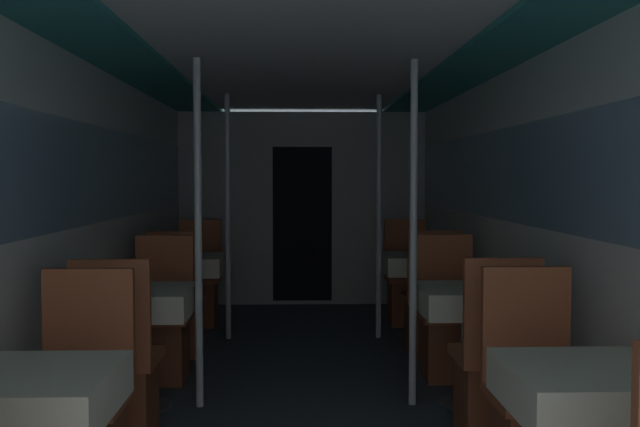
{
  "coord_description": "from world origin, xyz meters",
  "views": [
    {
      "loc": [
        -0.05,
        -1.48,
        1.39
      ],
      "look_at": [
        0.09,
        3.11,
        1.15
      ],
      "focal_mm": 40.0,
      "sensor_mm": 36.0,
      "label": 1
    }
  ],
  "objects_px": {
    "dining_table_left_1": "(142,307)",
    "support_pole_left_1": "(198,234)",
    "dining_table_left_2": "(189,268)",
    "dining_table_right_1": "(468,305)",
    "support_pole_right_1": "(413,234)",
    "dining_table_right_0": "(591,398)",
    "chair_left_far_1": "(161,336)",
    "chair_right_near_1": "(493,382)",
    "support_pole_right_2": "(379,217)",
    "dining_table_left_0": "(27,403)",
    "chair_right_far_1": "(448,334)",
    "chair_right_near_2": "(430,315)",
    "chair_right_far_0": "(536,426)",
    "dining_table_right_2": "(418,267)",
    "chair_right_far_2": "(407,292)",
    "chair_left_near_2": "(178,317)",
    "chair_left_far_2": "(198,293)",
    "support_pole_left_2": "(228,217)",
    "chair_left_near_1": "(119,385)"
  },
  "relations": [
    {
      "from": "dining_table_right_1",
      "to": "dining_table_right_2",
      "type": "relative_size",
      "value": 1.0
    },
    {
      "from": "chair_right_near_1",
      "to": "chair_right_near_2",
      "type": "xyz_separation_m",
      "value": [
        0.0,
        1.82,
        0.0
      ]
    },
    {
      "from": "chair_left_far_1",
      "to": "chair_right_near_1",
      "type": "height_order",
      "value": "same"
    },
    {
      "from": "dining_table_left_1",
      "to": "support_pole_left_1",
      "type": "xyz_separation_m",
      "value": [
        0.34,
        0.0,
        0.44
      ]
    },
    {
      "from": "dining_table_left_1",
      "to": "chair_left_far_1",
      "type": "relative_size",
      "value": 0.73
    },
    {
      "from": "dining_table_left_1",
      "to": "chair_right_far_2",
      "type": "height_order",
      "value": "chair_right_far_2"
    },
    {
      "from": "dining_table_right_0",
      "to": "dining_table_right_2",
      "type": "height_order",
      "value": "same"
    },
    {
      "from": "dining_table_left_2",
      "to": "chair_right_far_1",
      "type": "bearing_deg",
      "value": -32.26
    },
    {
      "from": "support_pole_left_1",
      "to": "chair_right_far_0",
      "type": "bearing_deg",
      "value": -37.31
    },
    {
      "from": "chair_right_near_2",
      "to": "support_pole_right_1",
      "type": "bearing_deg",
      "value": -105.22
    },
    {
      "from": "dining_table_left_0",
      "to": "chair_left_far_1",
      "type": "distance_m",
      "value": 2.41
    },
    {
      "from": "dining_table_left_0",
      "to": "chair_right_near_2",
      "type": "xyz_separation_m",
      "value": [
        1.97,
        3.06,
        -0.31
      ]
    },
    {
      "from": "chair_left_near_2",
      "to": "chair_right_near_1",
      "type": "bearing_deg",
      "value": -42.71
    },
    {
      "from": "support_pole_right_1",
      "to": "dining_table_right_2",
      "type": "xyz_separation_m",
      "value": [
        0.34,
        1.82,
        -0.44
      ]
    },
    {
      "from": "dining_table_right_0",
      "to": "support_pole_right_2",
      "type": "bearing_deg",
      "value": 95.31
    },
    {
      "from": "dining_table_left_0",
      "to": "chair_right_near_2",
      "type": "height_order",
      "value": "chair_right_near_2"
    },
    {
      "from": "chair_left_far_2",
      "to": "dining_table_right_0",
      "type": "bearing_deg",
      "value": 115.07
    },
    {
      "from": "support_pole_left_1",
      "to": "dining_table_right_0",
      "type": "bearing_deg",
      "value": -48.1
    },
    {
      "from": "support_pole_left_2",
      "to": "dining_table_right_1",
      "type": "height_order",
      "value": "support_pole_left_2"
    },
    {
      "from": "dining_table_left_1",
      "to": "support_pole_right_1",
      "type": "bearing_deg",
      "value": 0.0
    },
    {
      "from": "dining_table_right_1",
      "to": "support_pole_right_1",
      "type": "relative_size",
      "value": 0.34
    },
    {
      "from": "chair_left_far_1",
      "to": "chair_left_near_2",
      "type": "distance_m",
      "value": 0.67
    },
    {
      "from": "dining_table_left_0",
      "to": "dining_table_left_2",
      "type": "relative_size",
      "value": 1.0
    },
    {
      "from": "chair_left_far_2",
      "to": "dining_table_right_1",
      "type": "bearing_deg",
      "value": 129.46
    },
    {
      "from": "dining_table_right_1",
      "to": "chair_right_near_2",
      "type": "xyz_separation_m",
      "value": [
        -0.0,
        1.24,
        -0.31
      ]
    },
    {
      "from": "dining_table_right_1",
      "to": "chair_right_far_1",
      "type": "bearing_deg",
      "value": 90.0
    },
    {
      "from": "chair_left_far_2",
      "to": "dining_table_right_2",
      "type": "distance_m",
      "value": 2.07
    },
    {
      "from": "dining_table_left_0",
      "to": "chair_left_far_1",
      "type": "xyz_separation_m",
      "value": [
        0.0,
        2.39,
        -0.31
      ]
    },
    {
      "from": "support_pole_left_1",
      "to": "dining_table_right_1",
      "type": "xyz_separation_m",
      "value": [
        1.63,
        0.0,
        -0.44
      ]
    },
    {
      "from": "support_pole_right_2",
      "to": "support_pole_left_1",
      "type": "bearing_deg",
      "value": -125.42
    },
    {
      "from": "support_pole_left_1",
      "to": "dining_table_left_2",
      "type": "height_order",
      "value": "support_pole_left_1"
    },
    {
      "from": "dining_table_right_0",
      "to": "chair_right_near_2",
      "type": "relative_size",
      "value": 0.73
    },
    {
      "from": "chair_left_near_1",
      "to": "support_pole_left_1",
      "type": "xyz_separation_m",
      "value": [
        0.34,
        0.57,
        0.74
      ]
    },
    {
      "from": "chair_left_near_1",
      "to": "chair_left_near_2",
      "type": "distance_m",
      "value": 1.82
    },
    {
      "from": "dining_table_left_2",
      "to": "dining_table_right_2",
      "type": "distance_m",
      "value": 1.97
    },
    {
      "from": "chair_left_near_1",
      "to": "chair_right_far_1",
      "type": "relative_size",
      "value": 1.0
    },
    {
      "from": "chair_left_near_1",
      "to": "chair_right_near_2",
      "type": "distance_m",
      "value": 2.68
    },
    {
      "from": "support_pole_left_2",
      "to": "support_pole_right_1",
      "type": "height_order",
      "value": "same"
    },
    {
      "from": "chair_left_far_2",
      "to": "chair_right_near_2",
      "type": "distance_m",
      "value": 2.28
    },
    {
      "from": "dining_table_left_2",
      "to": "dining_table_right_1",
      "type": "distance_m",
      "value": 2.68
    },
    {
      "from": "dining_table_right_0",
      "to": "chair_left_far_1",
      "type": "bearing_deg",
      "value": 129.46
    },
    {
      "from": "dining_table_left_1",
      "to": "chair_left_far_1",
      "type": "distance_m",
      "value": 0.65
    },
    {
      "from": "dining_table_left_2",
      "to": "support_pole_right_2",
      "type": "distance_m",
      "value": 1.69
    },
    {
      "from": "chair_left_far_2",
      "to": "chair_left_near_1",
      "type": "bearing_deg",
      "value": 90.0
    },
    {
      "from": "chair_left_far_2",
      "to": "dining_table_left_1",
      "type": "bearing_deg",
      "value": 90.0
    },
    {
      "from": "dining_table_left_1",
      "to": "chair_left_far_2",
      "type": "height_order",
      "value": "chair_left_far_2"
    },
    {
      "from": "chair_right_near_1",
      "to": "support_pole_right_2",
      "type": "distance_m",
      "value": 2.53
    },
    {
      "from": "dining_table_right_2",
      "to": "chair_right_far_2",
      "type": "relative_size",
      "value": 0.73
    },
    {
      "from": "chair_right_near_1",
      "to": "support_pole_right_1",
      "type": "distance_m",
      "value": 1.0
    },
    {
      "from": "dining_table_right_0",
      "to": "support_pole_right_1",
      "type": "bearing_deg",
      "value": 100.54
    }
  ]
}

